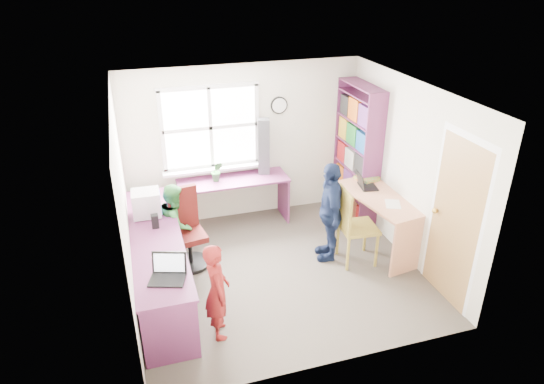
% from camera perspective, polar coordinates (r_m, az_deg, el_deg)
% --- Properties ---
extents(room, '(3.64, 3.44, 2.44)m').
position_cam_1_polar(room, '(5.97, 0.53, 0.84)').
color(room, '#403A32').
rests_on(room, ground).
extents(l_desk, '(2.38, 2.95, 0.75)m').
position_cam_1_polar(l_desk, '(5.80, -10.99, -9.18)').
color(l_desk, '#672953').
rests_on(l_desk, ground).
extents(right_desk, '(0.85, 1.48, 0.81)m').
position_cam_1_polar(right_desk, '(6.87, 12.59, -2.14)').
color(right_desk, tan).
rests_on(right_desk, ground).
extents(bookshelf, '(0.30, 1.02, 2.10)m').
position_cam_1_polar(bookshelf, '(7.56, 9.94, 4.25)').
color(bookshelf, '#672953').
rests_on(bookshelf, ground).
extents(swivel_chair, '(0.57, 0.57, 1.08)m').
position_cam_1_polar(swivel_chair, '(6.53, -9.94, -4.71)').
color(swivel_chair, black).
rests_on(swivel_chair, ground).
extents(wooden_chair, '(0.50, 0.50, 1.08)m').
position_cam_1_polar(wooden_chair, '(6.49, 9.49, -3.65)').
color(wooden_chair, olive).
rests_on(wooden_chair, ground).
extents(crt_monitor, '(0.36, 0.32, 0.34)m').
position_cam_1_polar(crt_monitor, '(6.36, -14.55, -1.32)').
color(crt_monitor, silver).
rests_on(crt_monitor, l_desk).
extents(laptop_left, '(0.44, 0.40, 0.25)m').
position_cam_1_polar(laptop_left, '(5.19, -12.11, -9.24)').
color(laptop_left, black).
rests_on(laptop_left, l_desk).
extents(laptop_right, '(0.30, 0.35, 0.21)m').
position_cam_1_polar(laptop_right, '(6.97, 10.87, 0.94)').
color(laptop_right, black).
rests_on(laptop_right, right_desk).
extents(speaker_a, '(0.09, 0.09, 0.17)m').
position_cam_1_polar(speaker_a, '(6.10, -13.60, -3.35)').
color(speaker_a, black).
rests_on(speaker_a, l_desk).
extents(speaker_b, '(0.08, 0.08, 0.17)m').
position_cam_1_polar(speaker_b, '(6.58, -14.12, -1.20)').
color(speaker_b, black).
rests_on(speaker_b, l_desk).
extents(cd_tower, '(0.21, 0.19, 0.86)m').
position_cam_1_polar(cd_tower, '(7.30, -0.97, 5.35)').
color(cd_tower, black).
rests_on(cd_tower, l_desk).
extents(game_box, '(0.35, 0.35, 0.06)m').
position_cam_1_polar(game_box, '(7.22, 11.10, 1.61)').
color(game_box, red).
rests_on(game_box, right_desk).
extents(paper_a, '(0.29, 0.35, 0.00)m').
position_cam_1_polar(paper_a, '(5.48, -12.42, -7.88)').
color(paper_a, silver).
rests_on(paper_a, l_desk).
extents(paper_b, '(0.28, 0.33, 0.00)m').
position_cam_1_polar(paper_b, '(6.59, 14.03, -1.39)').
color(paper_b, silver).
rests_on(paper_b, right_desk).
extents(potted_plant, '(0.20, 0.17, 0.30)m').
position_cam_1_polar(potted_plant, '(7.18, -6.50, 2.42)').
color(potted_plant, '#29662A').
rests_on(potted_plant, l_desk).
extents(person_red, '(0.29, 0.42, 1.13)m').
position_cam_1_polar(person_red, '(5.26, -6.48, -11.50)').
color(person_red, maroon).
rests_on(person_red, ground).
extents(person_green, '(0.54, 0.63, 1.12)m').
position_cam_1_polar(person_green, '(6.56, -11.20, -3.64)').
color(person_green, '#317B35').
rests_on(person_green, ground).
extents(person_navy, '(0.52, 0.87, 1.39)m').
position_cam_1_polar(person_navy, '(6.49, 6.83, -2.29)').
color(person_navy, '#131D3B').
rests_on(person_navy, ground).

